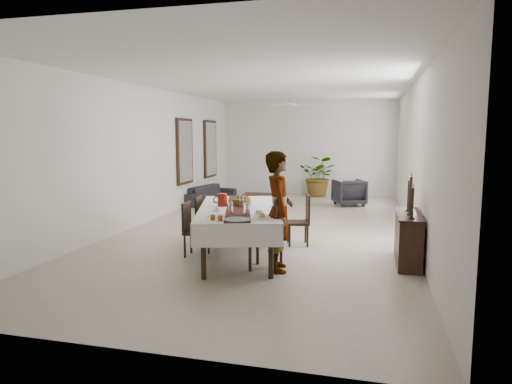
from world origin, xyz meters
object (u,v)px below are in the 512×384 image
object	(u,v)px
dining_table_top	(238,210)
red_pitcher	(222,200)
sofa	(212,195)
woman	(279,212)
sideboard_body	(408,239)

from	to	relation	value
dining_table_top	red_pitcher	bearing A→B (deg)	149.04
red_pitcher	sofa	size ratio (longest dim) A/B	0.12
red_pitcher	sofa	bearing A→B (deg)	111.70
woman	sideboard_body	bearing A→B (deg)	-81.09
woman	sideboard_body	size ratio (longest dim) A/B	1.39
dining_table_top	sideboard_body	size ratio (longest dim) A/B	2.01
sideboard_body	sofa	distance (m)	7.38
red_pitcher	woman	xyz separation A→B (m)	(1.15, -0.74, -0.04)
red_pitcher	sofa	distance (m)	5.79
woman	red_pitcher	bearing A→B (deg)	41.94
sideboard_body	sofa	xyz separation A→B (m)	(-5.25, 5.18, -0.13)
red_pitcher	sideboard_body	world-z (taller)	red_pitcher
sideboard_body	sofa	world-z (taller)	sideboard_body
red_pitcher	woman	world-z (taller)	woman
dining_table_top	red_pitcher	distance (m)	0.36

